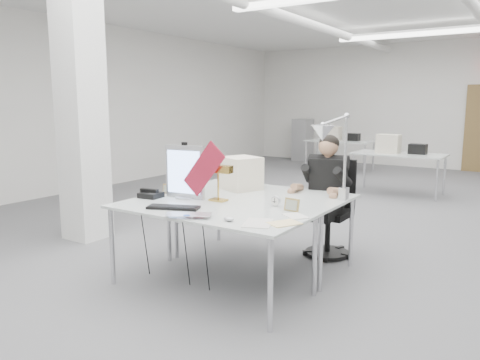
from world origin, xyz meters
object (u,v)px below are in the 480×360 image
object	(u,v)px
desk_phone	(151,195)
beige_monitor	(241,173)
seated_person	(328,176)
monitor	(185,172)
office_chair	(328,206)
architect_lamp	(335,159)
laptop	(187,217)
desk_main	(210,210)
bankers_lamp	(218,185)

from	to	relation	value
desk_phone	beige_monitor	xyz separation A→B (m)	(0.49, 0.87, 0.15)
seated_person	monitor	xyz separation A→B (m)	(-0.98, -1.19, 0.11)
monitor	desk_phone	bearing A→B (deg)	-156.52
seated_person	office_chair	bearing A→B (deg)	78.66
office_chair	architect_lamp	bearing A→B (deg)	-75.76
desk_phone	beige_monitor	world-z (taller)	beige_monitor
laptop	beige_monitor	xyz separation A→B (m)	(-0.35, 1.34, 0.16)
architect_lamp	laptop	bearing A→B (deg)	-133.50
desk_main	laptop	size ratio (longest dim) A/B	4.79
office_chair	laptop	size ratio (longest dim) A/B	2.97
desk_main	laptop	bearing A→B (deg)	-79.68
desk_main	beige_monitor	size ratio (longest dim) A/B	4.89
monitor	beige_monitor	bearing A→B (deg)	67.20
desk_main	office_chair	size ratio (longest dim) A/B	1.61
seated_person	bankers_lamp	world-z (taller)	seated_person
office_chair	bankers_lamp	xyz separation A→B (m)	(-0.63, -1.17, 0.35)
beige_monitor	architect_lamp	world-z (taller)	architect_lamp
laptop	desk_phone	xyz separation A→B (m)	(-0.85, 0.47, 0.01)
monitor	desk_phone	xyz separation A→B (m)	(-0.29, -0.17, -0.23)
beige_monitor	desk_phone	bearing A→B (deg)	-97.83
monitor	laptop	size ratio (longest dim) A/B	1.38
seated_person	monitor	world-z (taller)	seated_person
office_chair	beige_monitor	xyz separation A→B (m)	(-0.79, -0.55, 0.37)
monitor	bankers_lamp	bearing A→B (deg)	3.71
seated_person	laptop	distance (m)	1.89
laptop	bankers_lamp	size ratio (longest dim) A/B	1.20
desk_main	desk_phone	world-z (taller)	desk_phone
architect_lamp	bankers_lamp	bearing A→B (deg)	-164.85
office_chair	bankers_lamp	world-z (taller)	office_chair
monitor	desk_phone	distance (m)	0.41
monitor	laptop	xyz separation A→B (m)	(0.55, -0.64, -0.24)
office_chair	architect_lamp	distance (m)	1.01
office_chair	laptop	bearing A→B (deg)	-114.27
desk_main	seated_person	bearing A→B (deg)	70.50
bankers_lamp	beige_monitor	bearing A→B (deg)	95.91
beige_monitor	architect_lamp	size ratio (longest dim) A/B	0.44
bankers_lamp	beige_monitor	xyz separation A→B (m)	(-0.15, 0.63, 0.02)
desk_main	beige_monitor	bearing A→B (deg)	106.71
desk_main	desk_phone	bearing A→B (deg)	175.05
architect_lamp	seated_person	bearing A→B (deg)	107.46
laptop	beige_monitor	bearing A→B (deg)	76.53
laptop	architect_lamp	bearing A→B (deg)	27.98
office_chair	seated_person	xyz separation A→B (m)	(0.00, -0.05, 0.34)
monitor	beige_monitor	world-z (taller)	monitor
laptop	monitor	bearing A→B (deg)	102.25
desk_phone	beige_monitor	distance (m)	1.01
bankers_lamp	beige_monitor	world-z (taller)	beige_monitor
seated_person	laptop	world-z (taller)	seated_person
laptop	seated_person	bearing A→B (deg)	48.43
seated_person	desk_phone	xyz separation A→B (m)	(-1.28, -1.36, -0.12)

